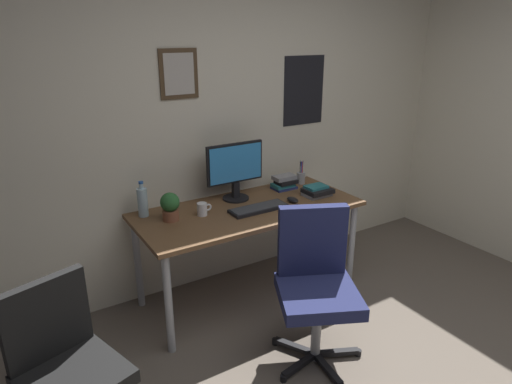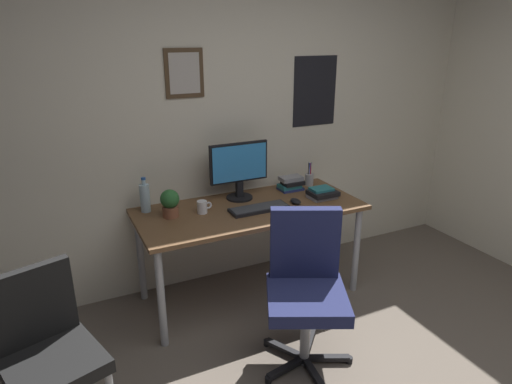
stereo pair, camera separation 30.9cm
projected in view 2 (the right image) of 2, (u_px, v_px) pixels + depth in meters
wall_back at (242, 117)px, 3.46m from camera, size 4.40×0.10×2.60m
desk at (250, 217)px, 3.25m from camera, size 1.64×0.72×0.73m
office_chair at (306, 282)px, 2.64m from camera, size 0.61×0.61×0.95m
side_chair at (47, 347)px, 2.13m from camera, size 0.53×0.53×0.88m
monitor at (239, 168)px, 3.32m from camera, size 0.46×0.20×0.43m
keyboard at (259, 208)px, 3.17m from camera, size 0.43×0.15×0.03m
computer_mouse at (295, 201)px, 3.29m from camera, size 0.06×0.11×0.04m
water_bottle at (145, 197)px, 3.11m from camera, size 0.07×0.07×0.25m
coffee_mug_near at (203, 207)px, 3.11m from camera, size 0.11×0.07×0.09m
potted_plant at (170, 202)px, 3.03m from camera, size 0.13×0.13×0.20m
pen_cup at (309, 179)px, 3.67m from camera, size 0.07×0.07×0.20m
book_stack_left at (322, 193)px, 3.39m from camera, size 0.21×0.17×0.08m
book_stack_right at (291, 184)px, 3.56m from camera, size 0.19×0.14×0.11m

